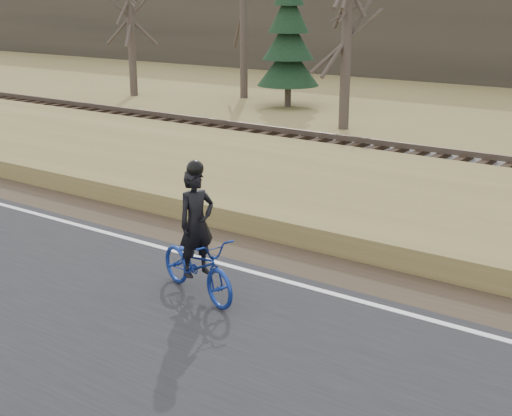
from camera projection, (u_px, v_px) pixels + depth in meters
The scene contains 12 objects.
ground at pixel (139, 250), 13.29m from camera, with size 120.00×120.00×0.00m, color olive.
road at pixel (27, 292), 11.33m from camera, with size 120.00×6.00×0.06m, color black.
edge_line at pixel (146, 243), 13.42m from camera, with size 120.00×0.12×0.01m, color silver.
shoulder at pixel (182, 232), 14.22m from camera, with size 120.00×1.60×0.04m, color #473A2B.
embankment at pixel (267, 190), 16.49m from camera, with size 120.00×5.00×0.44m, color olive.
ballast at pixel (346, 160), 19.45m from camera, with size 120.00×3.00×0.45m, color slate.
railroad at pixel (347, 149), 19.36m from camera, with size 120.00×2.40×0.29m.
cyclist at pixel (197, 254), 10.95m from camera, with size 2.00×1.19×2.16m.
bare_tree_far_left at pixel (131, 21), 32.38m from camera, with size 0.36×0.36×6.78m, color #493E36.
bare_tree_left at pixel (244, 2), 31.42m from camera, with size 0.36×0.36×8.44m, color #493E36.
bare_tree_near_left at pixel (346, 41), 24.26m from camera, with size 0.36×0.36×6.05m, color #493E36.
conifer at pixel (289, 40), 29.38m from camera, with size 2.60×2.60×5.83m.
Camera 1 is at (9.05, -8.89, 4.58)m, focal length 50.00 mm.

